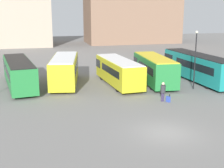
{
  "coord_description": "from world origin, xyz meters",
  "views": [
    {
      "loc": [
        -8.26,
        -18.16,
        8.09
      ],
      "look_at": [
        -1.74,
        7.96,
        1.64
      ],
      "focal_mm": 50.0,
      "sensor_mm": 36.0,
      "label": 1
    }
  ],
  "objects_px": {
    "bus_4": "(197,66)",
    "bus_1": "(65,69)",
    "bus_0": "(19,72)",
    "bus_3": "(154,69)",
    "traveler": "(163,90)",
    "suitcase": "(168,99)",
    "bus_2": "(118,71)",
    "lamp_post_0": "(195,55)"
  },
  "relations": [
    {
      "from": "bus_0",
      "to": "traveler",
      "type": "height_order",
      "value": "bus_0"
    },
    {
      "from": "bus_2",
      "to": "traveler",
      "type": "xyz_separation_m",
      "value": [
        2.19,
        -7.27,
        -0.48
      ]
    },
    {
      "from": "bus_1",
      "to": "suitcase",
      "type": "height_order",
      "value": "bus_1"
    },
    {
      "from": "bus_1",
      "to": "bus_3",
      "type": "xyz_separation_m",
      "value": [
        9.76,
        -1.94,
        -0.03
      ]
    },
    {
      "from": "lamp_post_0",
      "to": "traveler",
      "type": "bearing_deg",
      "value": -145.22
    },
    {
      "from": "lamp_post_0",
      "to": "bus_0",
      "type": "bearing_deg",
      "value": 162.93
    },
    {
      "from": "bus_0",
      "to": "bus_2",
      "type": "height_order",
      "value": "bus_0"
    },
    {
      "from": "bus_3",
      "to": "bus_4",
      "type": "height_order",
      "value": "bus_4"
    },
    {
      "from": "suitcase",
      "to": "bus_3",
      "type": "bearing_deg",
      "value": -34.03
    },
    {
      "from": "bus_1",
      "to": "bus_2",
      "type": "xyz_separation_m",
      "value": [
        5.7,
        -1.58,
        -0.13
      ]
    },
    {
      "from": "bus_4",
      "to": "traveler",
      "type": "xyz_separation_m",
      "value": [
        -7.27,
        -7.07,
        -0.62
      ]
    },
    {
      "from": "lamp_post_0",
      "to": "bus_4",
      "type": "bearing_deg",
      "value": 57.12
    },
    {
      "from": "bus_0",
      "to": "traveler",
      "type": "xyz_separation_m",
      "value": [
        12.75,
        -8.81,
        -0.53
      ]
    },
    {
      "from": "bus_3",
      "to": "lamp_post_0",
      "type": "distance_m",
      "value": 5.0
    },
    {
      "from": "bus_4",
      "to": "lamp_post_0",
      "type": "bearing_deg",
      "value": 144.87
    },
    {
      "from": "bus_3",
      "to": "traveler",
      "type": "bearing_deg",
      "value": 169.28
    },
    {
      "from": "bus_3",
      "to": "suitcase",
      "type": "xyz_separation_m",
      "value": [
        -1.47,
        -7.23,
        -1.36
      ]
    },
    {
      "from": "bus_1",
      "to": "traveler",
      "type": "relative_size",
      "value": 5.39
    },
    {
      "from": "bus_3",
      "to": "traveler",
      "type": "height_order",
      "value": "bus_3"
    },
    {
      "from": "bus_2",
      "to": "bus_3",
      "type": "bearing_deg",
      "value": -98.74
    },
    {
      "from": "bus_0",
      "to": "bus_3",
      "type": "height_order",
      "value": "bus_3"
    },
    {
      "from": "traveler",
      "to": "suitcase",
      "type": "height_order",
      "value": "traveler"
    },
    {
      "from": "lamp_post_0",
      "to": "suitcase",
      "type": "bearing_deg",
      "value": -140.35
    },
    {
      "from": "bus_2",
      "to": "traveler",
      "type": "relative_size",
      "value": 5.47
    },
    {
      "from": "bus_1",
      "to": "bus_3",
      "type": "height_order",
      "value": "bus_1"
    },
    {
      "from": "bus_1",
      "to": "lamp_post_0",
      "type": "bearing_deg",
      "value": -103.28
    },
    {
      "from": "bus_2",
      "to": "traveler",
      "type": "bearing_deg",
      "value": -166.88
    },
    {
      "from": "bus_2",
      "to": "lamp_post_0",
      "type": "relative_size",
      "value": 1.6
    },
    {
      "from": "suitcase",
      "to": "lamp_post_0",
      "type": "xyz_separation_m",
      "value": [
        4.49,
        3.72,
        3.25
      ]
    },
    {
      "from": "bus_4",
      "to": "suitcase",
      "type": "relative_size",
      "value": 16.42
    },
    {
      "from": "bus_3",
      "to": "bus_4",
      "type": "distance_m",
      "value": 5.4
    },
    {
      "from": "bus_2",
      "to": "bus_4",
      "type": "xyz_separation_m",
      "value": [
        9.46,
        -0.2,
        0.14
      ]
    },
    {
      "from": "bus_1",
      "to": "bus_4",
      "type": "height_order",
      "value": "bus_1"
    },
    {
      "from": "traveler",
      "to": "suitcase",
      "type": "distance_m",
      "value": 0.94
    },
    {
      "from": "suitcase",
      "to": "bus_1",
      "type": "bearing_deg",
      "value": 19.56
    },
    {
      "from": "bus_2",
      "to": "suitcase",
      "type": "distance_m",
      "value": 8.12
    },
    {
      "from": "bus_3",
      "to": "bus_1",
      "type": "bearing_deg",
      "value": 83.16
    },
    {
      "from": "bus_3",
      "to": "lamp_post_0",
      "type": "relative_size",
      "value": 1.54
    },
    {
      "from": "bus_4",
      "to": "bus_1",
      "type": "bearing_deg",
      "value": 81.06
    },
    {
      "from": "bus_1",
      "to": "bus_2",
      "type": "distance_m",
      "value": 5.92
    },
    {
      "from": "bus_4",
      "to": "suitcase",
      "type": "height_order",
      "value": "bus_4"
    },
    {
      "from": "bus_3",
      "to": "traveler",
      "type": "xyz_separation_m",
      "value": [
        -1.87,
        -6.91,
        -0.58
      ]
    }
  ]
}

